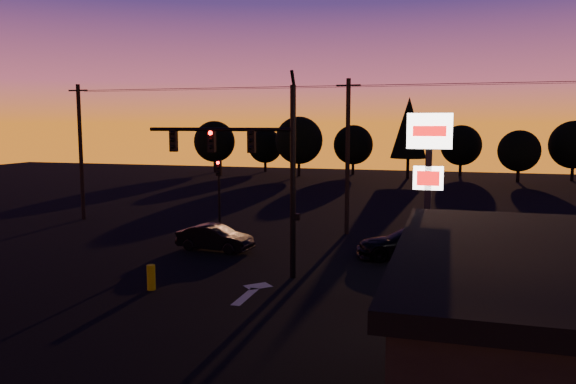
% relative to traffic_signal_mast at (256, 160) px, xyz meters
% --- Properties ---
extents(ground, '(120.00, 120.00, 0.00)m').
position_rel_traffic_signal_mast_xyz_m(ground, '(0.10, -3.99, -4.94)').
color(ground, black).
rests_on(ground, ground).
extents(lane_arrow, '(1.20, 3.10, 0.01)m').
position_rel_traffic_signal_mast_xyz_m(lane_arrow, '(0.60, -2.33, -4.93)').
color(lane_arrow, beige).
rests_on(lane_arrow, ground).
extents(traffic_signal_mast, '(6.79, 0.52, 8.58)m').
position_rel_traffic_signal_mast_xyz_m(traffic_signal_mast, '(0.00, 0.00, 0.00)').
color(traffic_signal_mast, black).
rests_on(traffic_signal_mast, ground).
extents(secondary_signal, '(0.30, 0.31, 4.35)m').
position_rel_traffic_signal_mast_xyz_m(secondary_signal, '(-4.90, 7.49, -2.07)').
color(secondary_signal, black).
rests_on(secondary_signal, ground).
extents(pylon_sign, '(1.50, 0.28, 6.80)m').
position_rel_traffic_signal_mast_xyz_m(pylon_sign, '(7.10, -2.49, -0.02)').
color(pylon_sign, black).
rests_on(pylon_sign, ground).
extents(utility_pole_0, '(1.40, 0.26, 9.00)m').
position_rel_traffic_signal_mast_xyz_m(utility_pole_0, '(-15.90, 10.01, -0.34)').
color(utility_pole_0, black).
rests_on(utility_pole_0, ground).
extents(utility_pole_1, '(1.40, 0.26, 9.00)m').
position_rel_traffic_signal_mast_xyz_m(utility_pole_1, '(2.10, 10.01, -0.34)').
color(utility_pole_1, black).
rests_on(utility_pole_1, ground).
extents(power_wires, '(36.00, 1.22, 0.07)m').
position_rel_traffic_signal_mast_xyz_m(power_wires, '(2.10, 10.01, 3.63)').
color(power_wires, black).
rests_on(power_wires, ground).
extents(bollard, '(0.33, 0.33, 0.99)m').
position_rel_traffic_signal_mast_xyz_m(bollard, '(-3.25, -3.19, -4.44)').
color(bollard, '#D9D606').
rests_on(bollard, ground).
extents(tree_0, '(5.36, 5.36, 6.74)m').
position_rel_traffic_signal_mast_xyz_m(tree_0, '(-21.90, 46.01, -0.88)').
color(tree_0, black).
rests_on(tree_0, ground).
extents(tree_1, '(4.54, 4.54, 5.71)m').
position_rel_traffic_signal_mast_xyz_m(tree_1, '(-15.90, 49.01, -1.50)').
color(tree_1, black).
rests_on(tree_1, ground).
extents(tree_2, '(5.77, 5.78, 7.26)m').
position_rel_traffic_signal_mast_xyz_m(tree_2, '(-9.90, 44.01, -0.57)').
color(tree_2, black).
rests_on(tree_2, ground).
extents(tree_3, '(4.95, 4.95, 6.22)m').
position_rel_traffic_signal_mast_xyz_m(tree_3, '(-3.90, 48.01, -1.19)').
color(tree_3, black).
rests_on(tree_3, ground).
extents(tree_4, '(4.18, 4.18, 9.50)m').
position_rel_traffic_signal_mast_xyz_m(tree_4, '(3.10, 45.01, 0.99)').
color(tree_4, black).
rests_on(tree_4, ground).
extents(tree_5, '(4.95, 4.95, 6.22)m').
position_rel_traffic_signal_mast_xyz_m(tree_5, '(9.10, 50.01, -1.19)').
color(tree_5, black).
rests_on(tree_5, ground).
extents(tree_6, '(4.54, 4.54, 5.71)m').
position_rel_traffic_signal_mast_xyz_m(tree_6, '(15.10, 44.01, -1.50)').
color(tree_6, black).
rests_on(tree_6, ground).
extents(tree_7, '(5.36, 5.36, 6.74)m').
position_rel_traffic_signal_mast_xyz_m(tree_7, '(21.10, 47.01, -0.88)').
color(tree_7, black).
rests_on(tree_7, ground).
extents(car_mid, '(4.09, 1.83, 1.30)m').
position_rel_traffic_signal_mast_xyz_m(car_mid, '(-3.59, 3.82, -4.29)').
color(car_mid, black).
rests_on(car_mid, ground).
extents(car_right, '(5.63, 3.34, 1.53)m').
position_rel_traffic_signal_mast_xyz_m(car_right, '(6.18, 4.81, -4.17)').
color(car_right, black).
rests_on(car_right, ground).
extents(suv_parked, '(4.73, 5.97, 1.51)m').
position_rel_traffic_signal_mast_xyz_m(suv_parked, '(9.59, -6.52, -4.18)').
color(suv_parked, black).
rests_on(suv_parked, ground).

